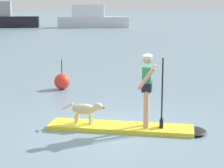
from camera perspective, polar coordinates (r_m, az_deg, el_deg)
ground_plane at (r=9.44m, az=1.22°, el=-6.52°), size 400.00×400.00×0.00m
paddleboard at (r=9.39m, az=2.61°, el=-6.30°), size 3.70×2.03×0.10m
person_paddler at (r=9.09m, az=5.14°, el=-0.12°), size 0.68×0.59×1.71m
dog at (r=9.47m, az=-3.77°, el=-3.69°), size 1.00×0.46×0.52m
moored_boat_outer at (r=55.51m, az=-2.85°, el=9.34°), size 9.96×4.42×10.51m
marker_buoy at (r=13.97m, az=-7.18°, el=0.36°), size 0.55×0.55×1.05m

